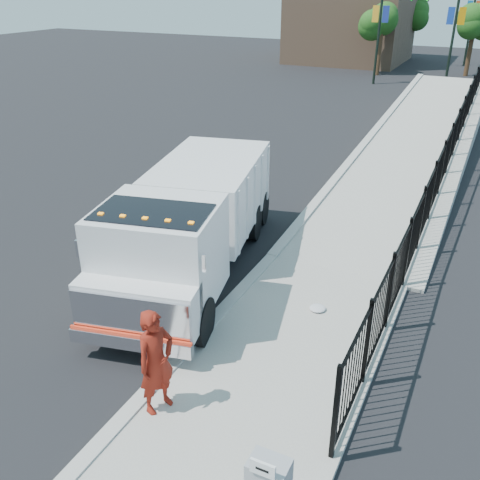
% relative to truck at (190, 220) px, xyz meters
% --- Properties ---
extents(ground, '(120.00, 120.00, 0.00)m').
position_rel_truck_xyz_m(ground, '(1.62, -2.35, -1.57)').
color(ground, black).
rests_on(ground, ground).
extents(sidewalk, '(3.55, 12.00, 0.12)m').
position_rel_truck_xyz_m(sidewalk, '(3.55, -4.35, -1.51)').
color(sidewalk, '#9E998E').
rests_on(sidewalk, ground).
extents(curb, '(0.30, 12.00, 0.16)m').
position_rel_truck_xyz_m(curb, '(1.62, -4.35, -1.49)').
color(curb, '#ADAAA3').
rests_on(curb, ground).
extents(ramp, '(3.95, 24.06, 3.19)m').
position_rel_truck_xyz_m(ramp, '(3.75, 13.65, -1.57)').
color(ramp, '#9E998E').
rests_on(ramp, ground).
extents(iron_fence, '(0.10, 28.00, 1.80)m').
position_rel_truck_xyz_m(iron_fence, '(5.17, 9.65, -0.67)').
color(iron_fence, black).
rests_on(iron_fence, ground).
extents(truck, '(4.29, 8.51, 2.79)m').
position_rel_truck_xyz_m(truck, '(0.00, 0.00, 0.00)').
color(truck, black).
rests_on(truck, ground).
extents(worker, '(0.69, 0.85, 2.02)m').
position_rel_truck_xyz_m(worker, '(2.05, -4.62, -0.44)').
color(worker, maroon).
rests_on(worker, sidewalk).
extents(arrow_sign, '(0.35, 0.04, 0.22)m').
position_rel_truck_xyz_m(arrow_sign, '(4.72, -6.15, -0.09)').
color(arrow_sign, white).
rests_on(arrow_sign, utility_cabinet).
extents(debris, '(0.38, 0.38, 0.10)m').
position_rel_truck_xyz_m(debris, '(3.62, -0.38, -1.40)').
color(debris, silver).
rests_on(debris, sidewalk).
extents(light_pole_0, '(3.77, 0.22, 8.00)m').
position_rel_truck_xyz_m(light_pole_0, '(-2.03, 30.42, 2.80)').
color(light_pole_0, black).
rests_on(light_pole_0, ground).
extents(light_pole_1, '(3.78, 0.22, 8.00)m').
position_rel_truck_xyz_m(light_pole_1, '(2.39, 30.51, 2.80)').
color(light_pole_1, black).
rests_on(light_pole_1, ground).
extents(light_pole_2, '(3.77, 0.22, 8.00)m').
position_rel_truck_xyz_m(light_pole_2, '(-2.75, 40.60, 2.80)').
color(light_pole_2, black).
rests_on(light_pole_2, ground).
extents(light_pole_3, '(3.78, 0.22, 8.00)m').
position_rel_truck_xyz_m(light_pole_3, '(2.51, 43.22, 2.80)').
color(light_pole_3, black).
rests_on(light_pole_3, ground).
extents(tree_0, '(2.47, 2.47, 5.24)m').
position_rel_truck_xyz_m(tree_0, '(-3.04, 34.59, 2.37)').
color(tree_0, '#382314').
rests_on(tree_0, ground).
extents(tree_1, '(2.15, 2.15, 5.08)m').
position_rel_truck_xyz_m(tree_1, '(3.49, 37.26, 2.34)').
color(tree_1, '#382314').
rests_on(tree_1, ground).
extents(tree_2, '(2.68, 2.68, 5.34)m').
position_rel_truck_xyz_m(tree_2, '(-2.61, 46.42, 2.38)').
color(tree_2, '#382314').
rests_on(tree_2, ground).
extents(building, '(10.00, 10.00, 8.00)m').
position_rel_truck_xyz_m(building, '(-7.38, 41.65, 2.43)').
color(building, '#8C664C').
rests_on(building, ground).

